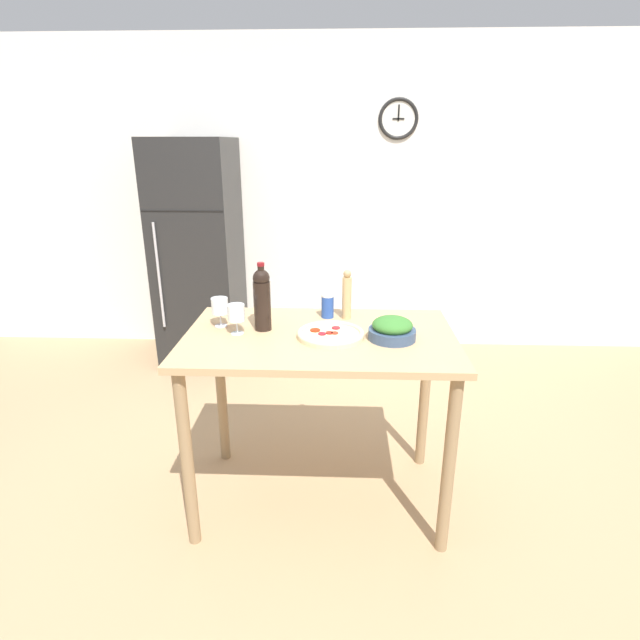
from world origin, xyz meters
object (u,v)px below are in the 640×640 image
at_px(wine_glass_far, 220,307).
at_px(pepper_mill, 347,295).
at_px(salad_bowl, 392,329).
at_px(homemade_pizza, 331,334).
at_px(wine_glass_near, 236,314).
at_px(salt_canister, 328,306).
at_px(wine_bottle, 262,298).
at_px(refrigerator, 199,255).

height_order(wine_glass_far, pepper_mill, pepper_mill).
distance_m(salad_bowl, homemade_pizza, 0.28).
distance_m(wine_glass_near, salt_canister, 0.49).
relative_size(wine_bottle, pepper_mill, 1.29).
bearing_deg(refrigerator, wine_glass_near, -69.47).
distance_m(wine_bottle, pepper_mill, 0.44).
distance_m(wine_glass_near, pepper_mill, 0.57).
distance_m(pepper_mill, salad_bowl, 0.35).
distance_m(wine_glass_far, salad_bowl, 0.84).
height_order(wine_bottle, wine_glass_far, wine_bottle).
distance_m(wine_glass_near, salad_bowl, 0.73).
relative_size(wine_glass_far, salad_bowl, 0.66).
xyz_separation_m(salad_bowl, salt_canister, (-0.30, 0.29, 0.01)).
distance_m(refrigerator, pepper_mill, 1.98).
bearing_deg(wine_glass_far, homemade_pizza, -12.77).
xyz_separation_m(wine_bottle, pepper_mill, (0.40, 0.18, -0.03)).
xyz_separation_m(wine_glass_far, salad_bowl, (0.82, -0.14, -0.05)).
distance_m(homemade_pizza, salt_canister, 0.28).
bearing_deg(wine_glass_near, pepper_mill, 24.47).
bearing_deg(pepper_mill, salad_bowl, -53.64).
bearing_deg(wine_glass_near, homemade_pizza, -3.71).
distance_m(wine_bottle, homemade_pizza, 0.37).
height_order(refrigerator, pepper_mill, refrigerator).
xyz_separation_m(refrigerator, wine_glass_near, (0.68, -1.81, 0.11)).
bearing_deg(refrigerator, salad_bowl, -52.95).
relative_size(pepper_mill, salt_canister, 2.05).
bearing_deg(wine_bottle, homemade_pizza, -15.07).
bearing_deg(salad_bowl, wine_glass_near, 176.53).
relative_size(refrigerator, wine_bottle, 5.51).
relative_size(wine_glass_near, wine_glass_far, 1.00).
xyz_separation_m(wine_glass_far, salt_canister, (0.52, 0.15, -0.04)).
bearing_deg(pepper_mill, wine_glass_near, -155.53).
relative_size(refrigerator, pepper_mill, 7.13).
bearing_deg(wine_glass_near, wine_glass_far, 136.85).
distance_m(pepper_mill, salt_canister, 0.12).
height_order(wine_glass_far, salad_bowl, wine_glass_far).
height_order(refrigerator, wine_bottle, refrigerator).
height_order(salad_bowl, salt_canister, salt_canister).
bearing_deg(wine_glass_far, refrigerator, 108.60).
height_order(refrigerator, wine_glass_near, refrigerator).
relative_size(wine_glass_near, salad_bowl, 0.66).
bearing_deg(salt_canister, salad_bowl, -43.94).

